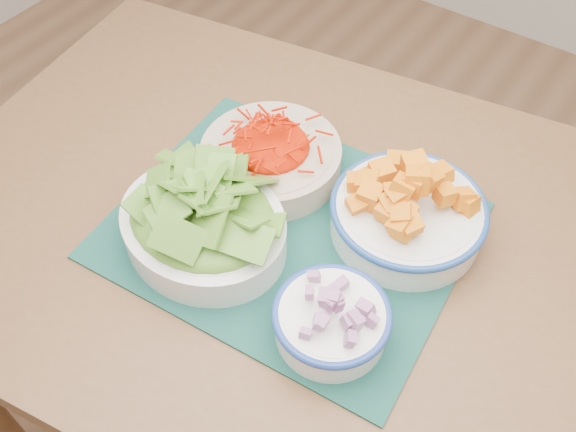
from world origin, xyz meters
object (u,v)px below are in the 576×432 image
Objects in this scene: placemat at (288,230)px; squash_bowl at (409,207)px; table at (308,269)px; lettuce_bowl at (202,218)px; onion_bowl at (332,317)px; carrot_bowl at (271,153)px.

squash_bowl is (0.14, 0.10, 0.05)m from placemat.
table is at bearing 31.59° from placemat.
onion_bowl is (0.23, -0.02, -0.01)m from lettuce_bowl.
onion_bowl is (0.12, -0.13, 0.14)m from table.
squash_bowl is at bearing 3.23° from carrot_bowl.
table is 0.11m from placemat.
squash_bowl is at bearing 44.05° from lettuce_bowl.
carrot_bowl is 0.23m from squash_bowl.
placemat is at bearing -42.73° from carrot_bowl.
lettuce_bowl is (-0.23, -0.18, -0.00)m from squash_bowl.
onion_bowl is at bearing -39.61° from carrot_bowl.
carrot_bowl is 1.37× the size of onion_bowl.
squash_bowl is at bearing 90.52° from onion_bowl.
squash_bowl is at bearing 25.22° from table.
carrot_bowl reaches higher than onion_bowl.
placemat is 0.13m from lettuce_bowl.
carrot_bowl is at bearing 132.77° from placemat.
lettuce_bowl is (-0.08, -0.09, 0.05)m from placemat.
table is 0.22m from lettuce_bowl.
table is 7.63× the size of onion_bowl.
table is at bearing -146.09° from squash_bowl.
onion_bowl is at bearing -56.35° from table.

